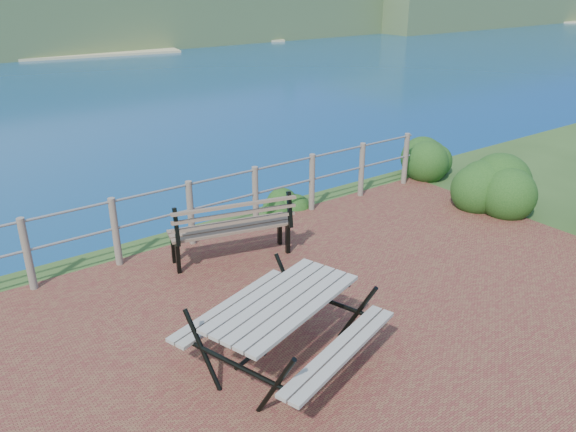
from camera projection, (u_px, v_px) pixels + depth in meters
name	position (u px, v px, depth m)	size (l,w,h in m)	color
ground	(335.00, 355.00, 6.08)	(10.00, 7.00, 0.12)	brown
safety_railing	(190.00, 210.00, 8.34)	(9.40, 0.10, 1.00)	#6B5B4C
picnic_table	(284.00, 325.00, 5.77)	(1.90, 1.47, 0.74)	gray
park_bench	(230.00, 218.00, 7.88)	(1.79, 0.84, 0.98)	brown
shrub_right_front	(498.00, 207.00, 9.94)	(1.23, 1.23, 1.76)	#163E13
shrub_right_edge	(430.00, 177.00, 11.40)	(1.01, 1.01, 1.45)	#163E13
shrub_lip_east	(282.00, 205.00, 10.02)	(0.68, 0.68, 0.39)	#163E13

